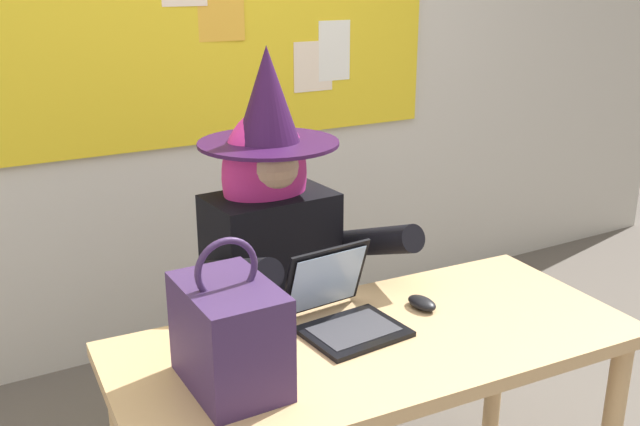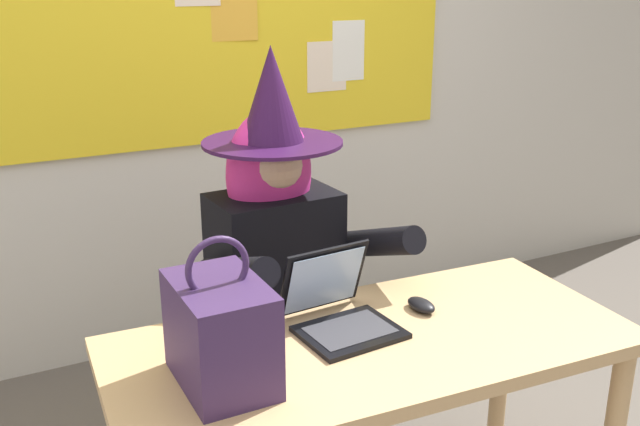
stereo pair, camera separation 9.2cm
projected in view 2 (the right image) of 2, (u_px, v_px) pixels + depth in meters
wall_back_bulletin at (200, 27)px, 3.13m from camera, size 6.34×1.79×2.88m
desk_main at (373, 370)px, 2.00m from camera, size 1.48×0.73×0.73m
chair_at_desk at (269, 313)px, 2.61m from camera, size 0.42×0.42×0.91m
person_costumed at (283, 249)px, 2.41m from camera, size 0.61×0.71×1.46m
laptop at (339, 311)px, 2.02m from camera, size 0.28×0.30×0.22m
computer_mouse at (421, 305)px, 2.13m from camera, size 0.07×0.11×0.03m
handbag at (221, 332)px, 1.72m from camera, size 0.20×0.30×0.38m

